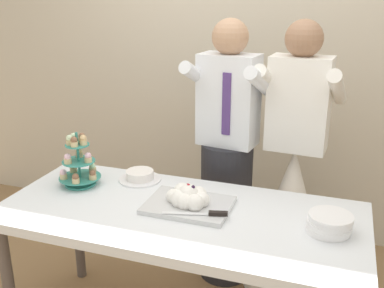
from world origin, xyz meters
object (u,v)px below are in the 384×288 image
(main_cake_tray, at_px, (189,200))
(plate_stack, at_px, (330,223))
(round_cake, at_px, (140,176))
(cupcake_stand, at_px, (79,164))
(person_bride, at_px, (291,201))
(person_groom, at_px, (227,170))
(dessert_table, at_px, (179,224))

(main_cake_tray, distance_m, plate_stack, 0.67)
(round_cake, bearing_deg, cupcake_stand, -149.85)
(main_cake_tray, relative_size, person_bride, 0.26)
(cupcake_stand, relative_size, person_bride, 0.18)
(person_groom, bearing_deg, main_cake_tray, -93.46)
(person_groom, relative_size, person_bride, 1.00)
(plate_stack, relative_size, person_bride, 0.12)
(dessert_table, relative_size, plate_stack, 8.88)
(cupcake_stand, distance_m, plate_stack, 1.34)
(main_cake_tray, bearing_deg, person_bride, 55.81)
(main_cake_tray, bearing_deg, cupcake_stand, 174.36)
(dessert_table, distance_m, round_cake, 0.45)
(cupcake_stand, xyz_separation_m, round_cake, (0.29, 0.17, -0.10))
(round_cake, height_order, person_groom, person_groom)
(main_cake_tray, height_order, person_groom, person_groom)
(cupcake_stand, bearing_deg, person_groom, 37.80)
(person_groom, bearing_deg, cupcake_stand, -142.20)
(dessert_table, distance_m, cupcake_stand, 0.67)
(cupcake_stand, relative_size, plate_stack, 1.51)
(person_groom, bearing_deg, plate_stack, -44.69)
(cupcake_stand, bearing_deg, dessert_table, -10.25)
(cupcake_stand, bearing_deg, person_bride, 27.78)
(plate_stack, bearing_deg, dessert_table, -177.90)
(plate_stack, xyz_separation_m, person_groom, (-0.64, 0.63, -0.07))
(plate_stack, height_order, round_cake, plate_stack)
(person_groom, height_order, person_bride, same)
(cupcake_stand, xyz_separation_m, plate_stack, (1.34, -0.09, -0.08))
(dessert_table, distance_m, main_cake_tray, 0.13)
(dessert_table, relative_size, main_cake_tray, 4.17)
(dessert_table, xyz_separation_m, cupcake_stand, (-0.63, 0.11, 0.20))
(main_cake_tray, xyz_separation_m, person_groom, (0.04, 0.61, -0.07))
(dessert_table, bearing_deg, person_bride, 55.74)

